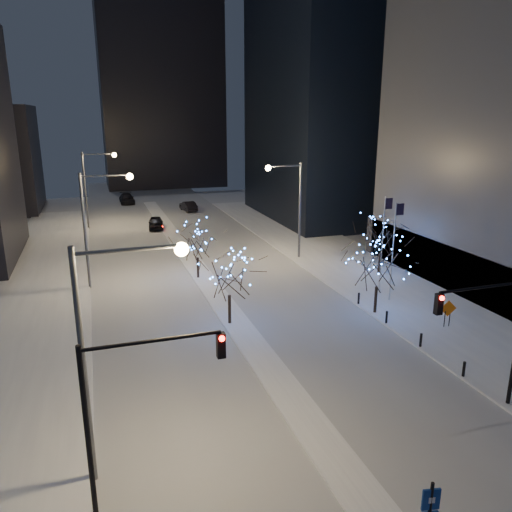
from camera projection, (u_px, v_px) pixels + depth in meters
name	position (u px, v px, depth m)	size (l,w,h in m)	color
ground	(334.00, 459.00, 21.88)	(160.00, 160.00, 0.00)	silver
road	(187.00, 255.00, 53.87)	(20.00, 130.00, 0.02)	silver
median	(196.00, 267.00, 49.28)	(2.00, 80.00, 0.15)	white
east_sidewalk	(384.00, 283.00, 44.65)	(10.00, 90.00, 0.15)	white
west_sidewalk	(33.00, 324.00, 35.94)	(8.00, 90.00, 0.15)	white
horizon_block	(160.00, 82.00, 102.05)	(24.00, 14.00, 42.00)	black
street_lamp_w_near	(109.00, 332.00, 19.25)	(4.40, 0.56, 10.00)	#595E66
street_lamp_w_mid	(97.00, 214.00, 42.11)	(4.40, 0.56, 10.00)	#595E66
street_lamp_w_far	(93.00, 179.00, 64.96)	(4.40, 0.56, 10.00)	#595E66
street_lamp_east	(292.00, 198.00, 50.57)	(3.90, 0.56, 10.00)	#595E66
traffic_signal_west	(130.00, 396.00, 18.05)	(5.26, 0.43, 7.00)	black
traffic_signal_east	(495.00, 325.00, 24.18)	(5.26, 0.43, 7.00)	black
flagpoles	(389.00, 240.00, 40.36)	(1.35, 2.60, 8.00)	silver
bollards	(403.00, 328.00, 33.92)	(0.16, 12.16, 0.90)	black
car_near	(156.00, 223.00, 65.99)	(1.87, 4.65, 1.58)	black
car_mid	(188.00, 206.00, 78.30)	(1.64, 4.69, 1.55)	black
car_far	(127.00, 199.00, 85.00)	(2.31, 5.68, 1.65)	black
holiday_tree_median_near	(229.00, 274.00, 34.88)	(5.59, 5.59, 5.64)	black
holiday_tree_median_far	(197.00, 242.00, 45.04)	(4.07, 4.07, 5.21)	black
holiday_tree_plaza_near	(378.00, 263.00, 36.78)	(6.07, 6.07, 6.08)	black
holiday_tree_plaza_far	(381.00, 237.00, 46.62)	(4.56, 4.56, 5.36)	black
construction_sign	(448.00, 311.00, 34.94)	(1.18, 0.28, 1.97)	black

